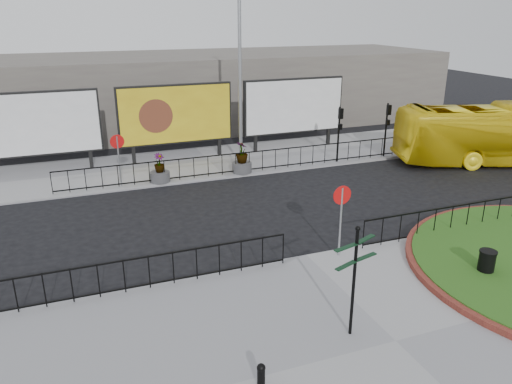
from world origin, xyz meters
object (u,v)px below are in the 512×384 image
bus (506,134)px  planter_b (242,161)px  bollard (261,374)px  fingerpost_sign (355,271)px  planter_a (160,172)px  billboard_mid (176,115)px  litter_bin (486,264)px  lamp_post (240,74)px

bus → planter_b: (-13.97, 3.13, -0.89)m
bus → planter_b: 14.35m
planter_b → bollard: bearing=-107.8°
fingerpost_sign → planter_a: 13.97m
billboard_mid → bollard: 18.53m
billboard_mid → bus: 17.81m
billboard_mid → litter_bin: billboard_mid is taller
litter_bin → billboard_mid: bearing=110.3°
bollard → planter_b: bearing=72.2°
lamp_post → planter_a: 6.50m
litter_bin → planter_b: size_ratio=0.55×
bollard → planter_a: planter_a is taller
lamp_post → bollard: bearing=-107.8°
lamp_post → bus: size_ratio=0.79×
fingerpost_sign → litter_bin: (5.40, 1.04, -1.36)m
bollard → planter_a: bearing=87.8°
billboard_mid → planter_b: bearing=-55.0°
fingerpost_sign → planter_b: size_ratio=1.86×
bollard → litter_bin: (8.22, 2.02, 0.12)m
lamp_post → litter_bin: size_ratio=10.53×
billboard_mid → planter_a: 4.42m
billboard_mid → bollard: size_ratio=10.35×
litter_bin → planter_a: (-7.67, 12.68, 0.04)m
billboard_mid → bus: (16.48, -6.70, -0.98)m
lamp_post → bollard: (-5.23, -16.30, -4.38)m
bollard → bus: bearing=31.8°
fingerpost_sign → planter_a: bearing=84.5°
lamp_post → planter_b: bearing=-107.6°
planter_a → planter_b: 4.17m
bollard → litter_bin: litter_bin is taller
bus → lamp_post: bearing=88.4°
litter_bin → planter_b: 13.16m
litter_bin → bus: 14.22m
planter_a → planter_b: planter_b is taller
billboard_mid → bus: bearing=-22.1°
lamp_post → planter_b: (-0.51, -1.60, -4.09)m
lamp_post → fingerpost_sign: bearing=-98.9°
fingerpost_sign → planter_b: (1.90, 13.72, -1.19)m
lamp_post → planter_a: (-4.68, -1.60, -4.22)m
planter_a → litter_bin: bearing=-58.8°
bollard → bus: 22.02m
fingerpost_sign → billboard_mid: bearing=77.1°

